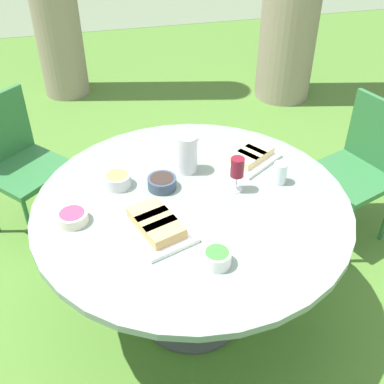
{
  "coord_description": "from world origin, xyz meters",
  "views": [
    {
      "loc": [
        -0.39,
        -1.68,
        2.13
      ],
      "look_at": [
        0.0,
        0.0,
        0.82
      ],
      "focal_mm": 45.0,
      "sensor_mm": 36.0,
      "label": 1
    }
  ],
  "objects_px": {
    "chair_near_left": "(16,156)",
    "water_pitcher": "(187,154)",
    "dining_table": "(192,219)",
    "chair_far_back": "(362,162)",
    "wine_glass": "(237,168)"
  },
  "relations": [
    {
      "from": "chair_near_left",
      "to": "water_pitcher",
      "type": "distance_m",
      "value": 1.21
    },
    {
      "from": "chair_near_left",
      "to": "water_pitcher",
      "type": "relative_size",
      "value": 4.49
    },
    {
      "from": "dining_table",
      "to": "chair_far_back",
      "type": "relative_size",
      "value": 1.64
    },
    {
      "from": "chair_far_back",
      "to": "wine_glass",
      "type": "xyz_separation_m",
      "value": [
        -0.92,
        -0.38,
        0.35
      ]
    },
    {
      "from": "chair_far_back",
      "to": "wine_glass",
      "type": "height_order",
      "value": "wine_glass"
    },
    {
      "from": "dining_table",
      "to": "wine_glass",
      "type": "bearing_deg",
      "value": 11.72
    },
    {
      "from": "dining_table",
      "to": "water_pitcher",
      "type": "relative_size",
      "value": 7.37
    },
    {
      "from": "water_pitcher",
      "to": "wine_glass",
      "type": "xyz_separation_m",
      "value": [
        0.19,
        -0.21,
        0.02
      ]
    },
    {
      "from": "chair_near_left",
      "to": "water_pitcher",
      "type": "height_order",
      "value": "water_pitcher"
    },
    {
      "from": "water_pitcher",
      "to": "dining_table",
      "type": "bearing_deg",
      "value": -98.2
    },
    {
      "from": "dining_table",
      "to": "chair_near_left",
      "type": "relative_size",
      "value": 1.64
    },
    {
      "from": "dining_table",
      "to": "chair_near_left",
      "type": "height_order",
      "value": "chair_near_left"
    },
    {
      "from": "dining_table",
      "to": "wine_glass",
      "type": "distance_m",
      "value": 0.32
    },
    {
      "from": "water_pitcher",
      "to": "wine_glass",
      "type": "height_order",
      "value": "water_pitcher"
    },
    {
      "from": "dining_table",
      "to": "chair_near_left",
      "type": "bearing_deg",
      "value": 132.44
    }
  ]
}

